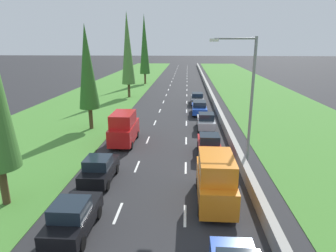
{
  "coord_description": "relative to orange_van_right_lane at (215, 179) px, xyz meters",
  "views": [
    {
      "loc": [
        1.73,
        1.71,
        8.57
      ],
      "look_at": [
        -0.12,
        30.41,
        0.4
      ],
      "focal_mm": 31.34,
      "sensor_mm": 36.0,
      "label": 1
    }
  ],
  "objects": [
    {
      "name": "lane_markings",
      "position": [
        -3.38,
        43.59,
        -1.39
      ],
      "size": [
        3.64,
        116.0,
        0.01
      ],
      "color": "white",
      "rests_on": "ground"
    },
    {
      "name": "black_hatchback_left_lane",
      "position": [
        -6.78,
        -3.18,
        -0.56
      ],
      "size": [
        1.74,
        3.9,
        1.72
      ],
      "color": "black",
      "rests_on": "ground"
    },
    {
      "name": "ground_plane",
      "position": [
        -3.38,
        43.59,
        -1.4
      ],
      "size": [
        300.0,
        300.0,
        0.0
      ],
      "primitive_type": "plane",
      "color": "#28282B",
      "rests_on": "ground"
    },
    {
      "name": "red_van_left_lane",
      "position": [
        -7.08,
        9.56,
        0.0
      ],
      "size": [
        1.96,
        4.9,
        2.82
      ],
      "color": "red",
      "rests_on": "ground"
    },
    {
      "name": "grass_verge_left",
      "position": [
        -16.03,
        43.59,
        -1.38
      ],
      "size": [
        14.0,
        140.0,
        0.04
      ],
      "primitive_type": "cube",
      "color": "#478433",
      "rests_on": "ground"
    },
    {
      "name": "red_hatchback_right_lane",
      "position": [
        0.18,
        7.35,
        -0.56
      ],
      "size": [
        1.74,
        3.9,
        1.72
      ],
      "color": "red",
      "rests_on": "ground"
    },
    {
      "name": "poplar_tree_fourth",
      "position": [
        -10.69,
        48.56,
        6.85
      ],
      "size": [
        2.16,
        2.16,
        14.4
      ],
      "color": "#4C3823",
      "rests_on": "ground"
    },
    {
      "name": "median_barrier",
      "position": [
        2.32,
        43.59,
        -0.97
      ],
      "size": [
        0.44,
        120.0,
        0.85
      ],
      "primitive_type": "cube",
      "color": "#9E9B93",
      "rests_on": "ground"
    },
    {
      "name": "street_light_mast",
      "position": [
        2.59,
        6.0,
        3.83
      ],
      "size": [
        3.2,
        0.28,
        9.0
      ],
      "color": "gray",
      "rests_on": "ground"
    },
    {
      "name": "poplar_tree_second",
      "position": [
        -11.43,
        13.87,
        4.87
      ],
      "size": [
        2.06,
        2.06,
        10.44
      ],
      "color": "#4C3823",
      "rests_on": "ground"
    },
    {
      "name": "orange_van_right_lane",
      "position": [
        0.0,
        0.0,
        0.0
      ],
      "size": [
        1.96,
        4.9,
        2.82
      ],
      "color": "orange",
      "rests_on": "ground"
    },
    {
      "name": "blue_sedan_right_lane",
      "position": [
        -0.06,
        21.07,
        -0.59
      ],
      "size": [
        1.82,
        4.5,
        1.64
      ],
      "color": "#1E47B7",
      "rests_on": "ground"
    },
    {
      "name": "grey_sedan_right_lane",
      "position": [
        -0.12,
        27.46,
        -0.59
      ],
      "size": [
        1.82,
        4.5,
        1.64
      ],
      "color": "slate",
      "rests_on": "ground"
    },
    {
      "name": "grass_verge_right",
      "position": [
        10.97,
        43.59,
        -1.38
      ],
      "size": [
        14.0,
        140.0,
        0.04
      ],
      "primitive_type": "cube",
      "color": "#478433",
      "rests_on": "ground"
    },
    {
      "name": "black_hatchback_left_lane_third",
      "position": [
        -7.1,
        2.13,
        -0.56
      ],
      "size": [
        1.74,
        3.9,
        1.72
      ],
      "color": "black",
      "rests_on": "ground"
    },
    {
      "name": "poplar_tree_third",
      "position": [
        -11.04,
        32.23,
        6.32
      ],
      "size": [
        2.13,
        2.13,
        13.32
      ],
      "color": "#4C3823",
      "rests_on": "ground"
    },
    {
      "name": "silver_hatchback_right_lane",
      "position": [
        0.36,
        14.49,
        -0.56
      ],
      "size": [
        1.74,
        3.9,
        1.72
      ],
      "color": "silver",
      "rests_on": "ground"
    }
  ]
}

